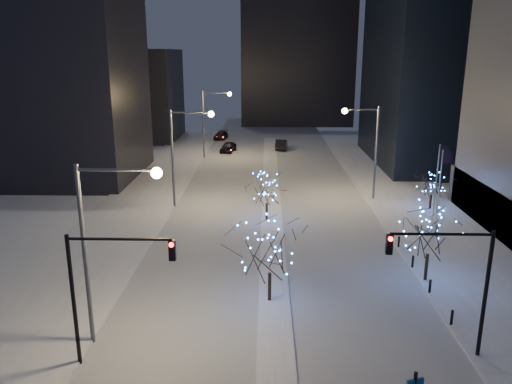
{
  "coord_description": "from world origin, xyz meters",
  "views": [
    {
      "loc": [
        -0.54,
        -21.97,
        15.27
      ],
      "look_at": [
        -1.34,
        14.93,
        5.0
      ],
      "focal_mm": 35.0,
      "sensor_mm": 36.0,
      "label": 1
    }
  ],
  "objects_px": {
    "traffic_signal_west": "(103,278)",
    "car_near": "(228,147)",
    "holiday_tree_median_near": "(270,248)",
    "holiday_tree_plaza_near": "(430,232)",
    "traffic_signal_east": "(457,273)",
    "street_lamp_east": "(368,141)",
    "street_lamp_w_near": "(103,230)",
    "holiday_tree_median_far": "(267,190)",
    "car_mid": "(281,144)",
    "street_lamp_w_mid": "(183,145)",
    "car_far": "(221,135)",
    "street_lamp_w_far": "(210,115)",
    "holiday_tree_plaza_far": "(432,183)"
  },
  "relations": [
    {
      "from": "traffic_signal_east",
      "to": "car_far",
      "type": "height_order",
      "value": "traffic_signal_east"
    },
    {
      "from": "traffic_signal_west",
      "to": "car_near",
      "type": "xyz_separation_m",
      "value": [
        1.72,
        56.75,
        -3.95
      ]
    },
    {
      "from": "street_lamp_w_near",
      "to": "car_mid",
      "type": "bearing_deg",
      "value": 79.32
    },
    {
      "from": "car_near",
      "to": "car_mid",
      "type": "height_order",
      "value": "car_mid"
    },
    {
      "from": "holiday_tree_plaza_near",
      "to": "street_lamp_w_far",
      "type": "bearing_deg",
      "value": 114.79
    },
    {
      "from": "car_mid",
      "to": "holiday_tree_plaza_near",
      "type": "height_order",
      "value": "holiday_tree_plaza_near"
    },
    {
      "from": "traffic_signal_west",
      "to": "car_mid",
      "type": "height_order",
      "value": "traffic_signal_west"
    },
    {
      "from": "car_far",
      "to": "holiday_tree_median_near",
      "type": "distance_m",
      "value": 63.24
    },
    {
      "from": "car_near",
      "to": "holiday_tree_plaza_far",
      "type": "relative_size",
      "value": 1.15
    },
    {
      "from": "car_far",
      "to": "holiday_tree_plaza_near",
      "type": "relative_size",
      "value": 0.9
    },
    {
      "from": "traffic_signal_west",
      "to": "street_lamp_east",
      "type": "bearing_deg",
      "value": 58.31
    },
    {
      "from": "holiday_tree_median_far",
      "to": "holiday_tree_plaza_near",
      "type": "height_order",
      "value": "holiday_tree_plaza_near"
    },
    {
      "from": "holiday_tree_median_near",
      "to": "holiday_tree_plaza_near",
      "type": "distance_m",
      "value": 11.26
    },
    {
      "from": "street_lamp_w_mid",
      "to": "holiday_tree_median_far",
      "type": "distance_m",
      "value": 10.09
    },
    {
      "from": "traffic_signal_west",
      "to": "traffic_signal_east",
      "type": "relative_size",
      "value": 1.0
    },
    {
      "from": "traffic_signal_east",
      "to": "car_far",
      "type": "relative_size",
      "value": 1.43
    },
    {
      "from": "traffic_signal_east",
      "to": "holiday_tree_median_near",
      "type": "relative_size",
      "value": 1.27
    },
    {
      "from": "traffic_signal_east",
      "to": "car_far",
      "type": "xyz_separation_m",
      "value": [
        -17.94,
        68.32,
        -4.05
      ]
    },
    {
      "from": "street_lamp_w_near",
      "to": "holiday_tree_median_near",
      "type": "distance_m",
      "value": 10.25
    },
    {
      "from": "street_lamp_east",
      "to": "car_mid",
      "type": "bearing_deg",
      "value": 105.54
    },
    {
      "from": "car_mid",
      "to": "street_lamp_w_near",
      "type": "bearing_deg",
      "value": 85.12
    },
    {
      "from": "street_lamp_w_near",
      "to": "holiday_tree_median_far",
      "type": "height_order",
      "value": "street_lamp_w_near"
    },
    {
      "from": "street_lamp_east",
      "to": "traffic_signal_west",
      "type": "xyz_separation_m",
      "value": [
        -18.52,
        -30.0,
        -1.69
      ]
    },
    {
      "from": "street_lamp_w_near",
      "to": "car_far",
      "type": "relative_size",
      "value": 2.05
    },
    {
      "from": "street_lamp_w_near",
      "to": "holiday_tree_median_near",
      "type": "xyz_separation_m",
      "value": [
        8.63,
        4.74,
        -2.83
      ]
    },
    {
      "from": "car_far",
      "to": "street_lamp_east",
      "type": "bearing_deg",
      "value": -56.91
    },
    {
      "from": "traffic_signal_west",
      "to": "car_near",
      "type": "distance_m",
      "value": 56.91
    },
    {
      "from": "holiday_tree_median_far",
      "to": "holiday_tree_plaza_near",
      "type": "xyz_separation_m",
      "value": [
        11.0,
        -12.8,
        0.65
      ]
    },
    {
      "from": "traffic_signal_east",
      "to": "street_lamp_east",
      "type": "bearing_deg",
      "value": 87.74
    },
    {
      "from": "traffic_signal_west",
      "to": "holiday_tree_plaza_near",
      "type": "height_order",
      "value": "traffic_signal_west"
    },
    {
      "from": "traffic_signal_west",
      "to": "car_near",
      "type": "bearing_deg",
      "value": 88.26
    },
    {
      "from": "street_lamp_w_near",
      "to": "holiday_tree_median_far",
      "type": "distance_m",
      "value": 22.65
    },
    {
      "from": "street_lamp_w_far",
      "to": "car_mid",
      "type": "bearing_deg",
      "value": 34.47
    },
    {
      "from": "street_lamp_w_mid",
      "to": "street_lamp_w_far",
      "type": "xyz_separation_m",
      "value": [
        0.0,
        25.0,
        0.0
      ]
    },
    {
      "from": "traffic_signal_west",
      "to": "holiday_tree_plaza_far",
      "type": "height_order",
      "value": "traffic_signal_west"
    },
    {
      "from": "holiday_tree_median_near",
      "to": "car_near",
      "type": "bearing_deg",
      "value": 97.3
    },
    {
      "from": "car_far",
      "to": "holiday_tree_plaza_far",
      "type": "bearing_deg",
      "value": -52.47
    },
    {
      "from": "car_mid",
      "to": "car_near",
      "type": "bearing_deg",
      "value": 23.18
    },
    {
      "from": "car_mid",
      "to": "holiday_tree_median_near",
      "type": "distance_m",
      "value": 52.82
    },
    {
      "from": "street_lamp_east",
      "to": "street_lamp_w_far",
      "type": "bearing_deg",
      "value": 130.85
    },
    {
      "from": "street_lamp_w_near",
      "to": "holiday_tree_median_near",
      "type": "height_order",
      "value": "street_lamp_w_near"
    },
    {
      "from": "street_lamp_w_near",
      "to": "holiday_tree_plaza_far",
      "type": "distance_m",
      "value": 35.2
    },
    {
      "from": "holiday_tree_median_far",
      "to": "street_lamp_w_mid",
      "type": "bearing_deg",
      "value": 153.11
    },
    {
      "from": "car_far",
      "to": "holiday_tree_median_near",
      "type": "xyz_separation_m",
      "value": [
        8.69,
        -62.57,
        2.96
      ]
    },
    {
      "from": "holiday_tree_median_far",
      "to": "street_lamp_w_far",
      "type": "bearing_deg",
      "value": 106.08
    },
    {
      "from": "car_near",
      "to": "holiday_tree_median_near",
      "type": "relative_size",
      "value": 0.86
    },
    {
      "from": "street_lamp_w_mid",
      "to": "car_far",
      "type": "xyz_separation_m",
      "value": [
        -0.06,
        42.31,
        -5.79
      ]
    },
    {
      "from": "street_lamp_east",
      "to": "holiday_tree_plaza_near",
      "type": "xyz_separation_m",
      "value": [
        0.42,
        -20.08,
        -2.81
      ]
    },
    {
      "from": "holiday_tree_median_near",
      "to": "holiday_tree_plaza_near",
      "type": "height_order",
      "value": "holiday_tree_median_near"
    },
    {
      "from": "street_lamp_w_mid",
      "to": "car_mid",
      "type": "height_order",
      "value": "street_lamp_w_mid"
    }
  ]
}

